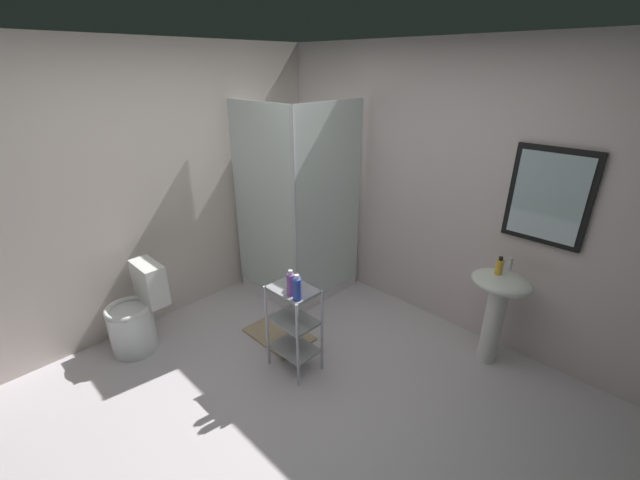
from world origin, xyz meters
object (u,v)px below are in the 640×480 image
(storage_cart, at_px, (294,322))
(bath_mat, at_px, (279,334))
(conditioner_bottle_purple, at_px, (291,284))
(rinse_cup, at_px, (296,283))
(shampoo_bottle_blue, at_px, (297,289))
(toilet, at_px, (137,316))
(hand_soap_bottle, at_px, (499,266))
(shower_stall, at_px, (298,252))
(pedestal_sink, at_px, (498,301))

(storage_cart, xyz_separation_m, bath_mat, (-0.41, 0.17, -0.43))
(conditioner_bottle_purple, height_order, rinse_cup, conditioner_bottle_purple)
(shampoo_bottle_blue, bearing_deg, storage_cart, 149.37)
(toilet, height_order, hand_soap_bottle, hand_soap_bottle)
(bath_mat, bearing_deg, shower_stall, 124.10)
(shampoo_bottle_blue, distance_m, rinse_cup, 0.16)
(shower_stall, distance_m, storage_cart, 1.21)
(conditioner_bottle_purple, relative_size, shampoo_bottle_blue, 1.01)
(shampoo_bottle_blue, xyz_separation_m, bath_mat, (-0.55, 0.25, -0.82))
(storage_cart, xyz_separation_m, hand_soap_bottle, (1.05, 1.18, 0.44))
(hand_soap_bottle, distance_m, bath_mat, 1.98)
(pedestal_sink, bearing_deg, conditioner_bottle_purple, -129.50)
(bath_mat, bearing_deg, toilet, -128.42)
(toilet, distance_m, conditioner_bottle_purple, 1.50)
(conditioner_bottle_purple, bearing_deg, storage_cart, 129.26)
(toilet, relative_size, bath_mat, 1.27)
(pedestal_sink, relative_size, rinse_cup, 8.40)
(rinse_cup, bearing_deg, bath_mat, 159.89)
(shower_stall, relative_size, hand_soap_bottle, 13.80)
(storage_cart, bearing_deg, hand_soap_bottle, 48.16)
(shower_stall, xyz_separation_m, hand_soap_bottle, (1.92, 0.33, 0.41))
(shampoo_bottle_blue, relative_size, bath_mat, 0.34)
(shower_stall, xyz_separation_m, toilet, (-0.29, -1.62, -0.15))
(hand_soap_bottle, distance_m, conditioner_bottle_purple, 1.60)
(hand_soap_bottle, bearing_deg, shampoo_bottle_blue, -126.13)
(toilet, height_order, conditioner_bottle_purple, conditioner_bottle_purple)
(toilet, relative_size, conditioner_bottle_purple, 3.75)
(conditioner_bottle_purple, bearing_deg, pedestal_sink, 50.50)
(pedestal_sink, xyz_separation_m, conditioner_bottle_purple, (-1.03, -1.25, 0.25))
(toilet, distance_m, storage_cart, 1.40)
(shower_stall, relative_size, conditioner_bottle_purple, 9.86)
(shower_stall, relative_size, pedestal_sink, 2.47)
(shower_stall, xyz_separation_m, pedestal_sink, (1.96, 0.34, 0.12))
(pedestal_sink, bearing_deg, bath_mat, -145.94)
(toilet, xyz_separation_m, rinse_cup, (1.18, 0.78, 0.47))
(bath_mat, bearing_deg, rinse_cup, -20.11)
(storage_cart, relative_size, bath_mat, 1.23)
(pedestal_sink, distance_m, shampoo_bottle_blue, 1.61)
(toilet, height_order, bath_mat, toilet)
(pedestal_sink, distance_m, conditioner_bottle_purple, 1.65)
(shower_stall, distance_m, conditioner_bottle_purple, 1.35)
(storage_cart, height_order, conditioner_bottle_purple, conditioner_bottle_purple)
(toilet, bearing_deg, shower_stall, 79.89)
(shampoo_bottle_blue, xyz_separation_m, rinse_cup, (-0.12, 0.09, -0.04))
(storage_cart, bearing_deg, rinse_cup, 36.11)
(shower_stall, relative_size, shampoo_bottle_blue, 9.94)
(bath_mat, bearing_deg, conditioner_bottle_purple, -27.08)
(conditioner_bottle_purple, bearing_deg, rinse_cup, 114.97)
(shampoo_bottle_blue, height_order, bath_mat, shampoo_bottle_blue)
(shower_stall, bearing_deg, storage_cart, -44.25)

